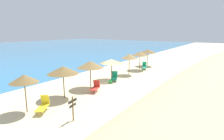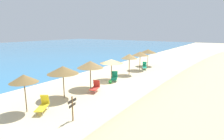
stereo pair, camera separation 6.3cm
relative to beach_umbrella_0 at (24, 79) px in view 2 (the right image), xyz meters
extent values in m
plane|color=beige|center=(9.74, -0.72, -2.44)|extent=(160.00, 160.00, 0.00)
ellipsoid|color=#C9B586|center=(8.06, -11.07, -0.86)|extent=(55.25, 7.88, 3.16)
cylinder|color=brown|center=(0.00, 0.00, -1.28)|extent=(0.07, 0.07, 2.31)
cone|color=olive|center=(0.00, 0.00, 0.01)|extent=(1.95, 1.95, 0.57)
cylinder|color=brown|center=(3.55, 0.07, -1.32)|extent=(0.08, 0.08, 2.25)
cone|color=olive|center=(3.55, 0.07, -0.02)|extent=(2.64, 2.64, 0.66)
cylinder|color=brown|center=(6.95, -0.05, -1.33)|extent=(0.09, 0.09, 2.21)
cone|color=olive|center=(6.95, -0.05, -0.03)|extent=(2.60, 2.60, 0.69)
cylinder|color=brown|center=(10.80, 0.04, -1.39)|extent=(0.09, 0.09, 2.10)
cone|color=tan|center=(10.80, 0.04, -0.26)|extent=(2.67, 2.67, 0.46)
cylinder|color=brown|center=(14.28, -0.40, -1.31)|extent=(0.09, 0.09, 2.25)
cone|color=#9E7F4C|center=(14.28, -0.40, -0.03)|extent=(2.11, 2.11, 0.62)
cylinder|color=brown|center=(17.78, -0.24, -1.31)|extent=(0.09, 0.09, 2.25)
cone|color=olive|center=(17.78, -0.24, -0.05)|extent=(2.43, 2.43, 0.58)
cylinder|color=brown|center=(21.41, 0.11, -1.30)|extent=(0.08, 0.08, 2.27)
cone|color=olive|center=(21.41, 0.11, -0.03)|extent=(2.64, 2.64, 0.57)
cube|color=#199972|center=(10.56, -0.51, -2.16)|extent=(1.57, 1.26, 0.07)
cube|color=#199972|center=(11.15, -0.19, -1.79)|extent=(0.49, 0.68, 0.73)
cylinder|color=silver|center=(9.89, -0.55, -2.32)|extent=(0.04, 0.04, 0.24)
cylinder|color=silver|center=(10.16, -1.05, -2.32)|extent=(0.04, 0.04, 0.24)
cylinder|color=silver|center=(10.96, 0.02, -2.32)|extent=(0.04, 0.04, 0.24)
cylinder|color=silver|center=(11.23, -0.48, -2.32)|extent=(0.04, 0.04, 0.24)
cube|color=yellow|center=(0.55, -0.99, -2.09)|extent=(1.52, 1.29, 0.07)
cube|color=yellow|center=(1.11, -0.61, -1.72)|extent=(0.54, 0.63, 0.74)
cylinder|color=silver|center=(-0.10, -1.13, -2.28)|extent=(0.04, 0.04, 0.31)
cylinder|color=silver|center=(0.18, -1.54, -2.28)|extent=(0.04, 0.04, 0.31)
cylinder|color=silver|center=(0.91, -0.44, -2.28)|extent=(0.04, 0.04, 0.31)
cylinder|color=silver|center=(1.19, -0.86, -2.28)|extent=(0.04, 0.04, 0.31)
cube|color=red|center=(6.11, -1.22, -2.08)|extent=(1.36, 0.99, 0.07)
cube|color=red|center=(6.66, -1.04, -1.74)|extent=(0.38, 0.66, 0.68)
cylinder|color=silver|center=(5.53, -1.13, -2.28)|extent=(0.04, 0.04, 0.32)
cylinder|color=silver|center=(5.70, -1.64, -2.28)|extent=(0.04, 0.04, 0.32)
cylinder|color=silver|center=(6.52, -0.80, -2.28)|extent=(0.04, 0.04, 0.32)
cylinder|color=silver|center=(6.69, -1.32, -2.28)|extent=(0.04, 0.04, 0.32)
cube|color=#199972|center=(18.44, -0.71, -2.11)|extent=(1.56, 1.15, 0.07)
cube|color=#199972|center=(19.05, -0.42, -1.74)|extent=(0.48, 0.64, 0.73)
cylinder|color=silver|center=(17.77, -0.74, -2.29)|extent=(0.04, 0.04, 0.30)
cylinder|color=silver|center=(17.99, -1.19, -2.29)|extent=(0.04, 0.04, 0.30)
cylinder|color=silver|center=(18.89, -0.22, -2.29)|extent=(0.04, 0.04, 0.30)
cylinder|color=silver|center=(19.10, -0.67, -2.29)|extent=(0.04, 0.04, 0.30)
cylinder|color=brown|center=(0.85, -3.72, -1.62)|extent=(0.09, 0.09, 1.64)
cube|color=#332D28|center=(0.85, -3.72, -1.10)|extent=(0.84, 0.16, 0.18)
cube|color=#332D28|center=(0.85, -3.72, -1.39)|extent=(0.71, 0.19, 0.16)
sphere|color=green|center=(9.39, -0.76, -2.24)|extent=(0.39, 0.39, 0.39)
camera|label=1|loc=(-7.11, -12.03, 3.25)|focal=30.43mm
camera|label=2|loc=(-7.08, -12.08, 3.25)|focal=30.43mm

